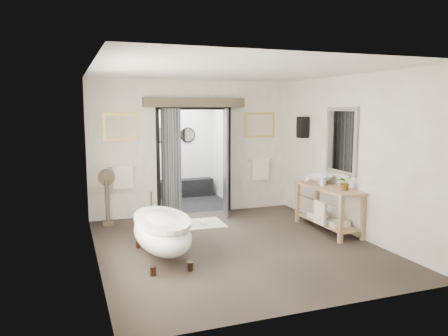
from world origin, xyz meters
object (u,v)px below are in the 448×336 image
at_px(vanity, 327,205).
at_px(rug, 193,224).
at_px(basin, 320,179).
at_px(clawfoot_tub, 162,231).

relative_size(vanity, rug, 1.33).
height_order(vanity, basin, basin).
bearing_deg(vanity, basin, 85.24).
height_order(clawfoot_tub, vanity, clawfoot_tub).
distance_m(vanity, rug, 2.64).
bearing_deg(basin, rug, 147.38).
relative_size(clawfoot_tub, rug, 1.52).
relative_size(rug, basin, 2.41).
bearing_deg(basin, vanity, -104.53).
relative_size(clawfoot_tub, vanity, 1.14).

